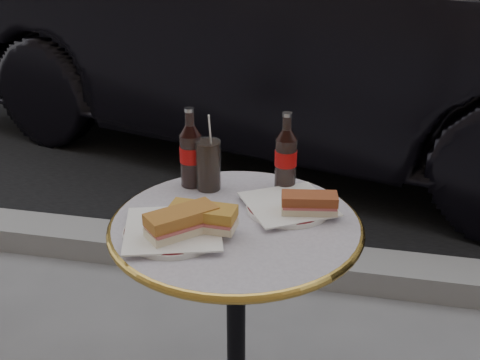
% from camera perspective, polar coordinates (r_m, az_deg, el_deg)
% --- Properties ---
extents(asphalt_road, '(40.00, 8.00, 0.00)m').
position_cam_1_polar(asphalt_road, '(6.42, 9.44, 11.59)').
color(asphalt_road, black).
rests_on(asphalt_road, ground).
extents(curb, '(40.00, 0.20, 0.12)m').
position_cam_1_polar(curb, '(2.58, 3.98, -7.79)').
color(curb, gray).
rests_on(curb, ground).
extents(bistro_table, '(0.62, 0.62, 0.73)m').
position_cam_1_polar(bistro_table, '(1.67, -0.37, -14.97)').
color(bistro_table, '#BAB2C4').
rests_on(bistro_table, ground).
extents(plate_left, '(0.26, 0.26, 0.01)m').
position_cam_1_polar(plate_left, '(1.42, -6.35, -4.90)').
color(plate_left, silver).
rests_on(plate_left, bistro_table).
extents(plate_right, '(0.28, 0.28, 0.01)m').
position_cam_1_polar(plate_right, '(1.52, 4.60, -2.55)').
color(plate_right, white).
rests_on(plate_right, bistro_table).
extents(sandwich_left_a, '(0.17, 0.17, 0.06)m').
position_cam_1_polar(sandwich_left_a, '(1.38, -5.55, -4.10)').
color(sandwich_left_a, '#A9682B').
rests_on(sandwich_left_a, plate_left).
extents(sandwich_left_b, '(0.16, 0.08, 0.05)m').
position_cam_1_polar(sandwich_left_b, '(1.40, -3.54, -3.65)').
color(sandwich_left_b, '#B7802E').
rests_on(sandwich_left_b, plate_left).
extents(sandwich_right, '(0.14, 0.08, 0.05)m').
position_cam_1_polar(sandwich_right, '(1.48, 6.59, -2.32)').
color(sandwich_right, brown).
rests_on(sandwich_right, plate_right).
extents(cola_bottle_left, '(0.07, 0.07, 0.22)m').
position_cam_1_polar(cola_bottle_left, '(1.61, -4.70, 3.11)').
color(cola_bottle_left, black).
rests_on(cola_bottle_left, bistro_table).
extents(cola_bottle_right, '(0.06, 0.06, 0.22)m').
position_cam_1_polar(cola_bottle_right, '(1.59, 4.39, 2.73)').
color(cola_bottle_right, black).
rests_on(cola_bottle_right, bistro_table).
extents(cola_glass, '(0.07, 0.07, 0.14)m').
position_cam_1_polar(cola_glass, '(1.60, -3.03, 1.44)').
color(cola_glass, black).
rests_on(cola_glass, bistro_table).
extents(parked_car, '(2.78, 4.90, 1.53)m').
position_cam_1_polar(parked_car, '(3.74, 5.52, 14.35)').
color(parked_car, black).
rests_on(parked_car, ground).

